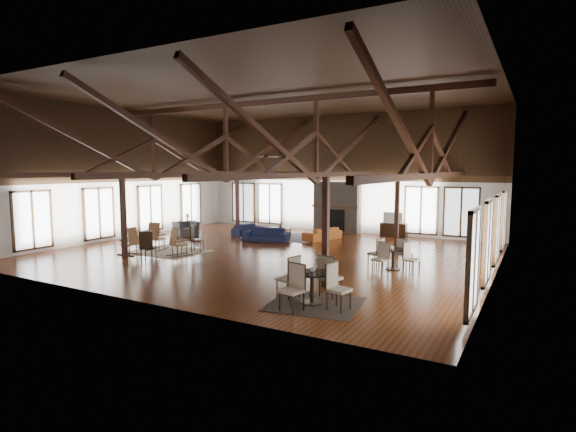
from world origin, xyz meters
The scene contains 31 objects.
floor centered at (0.00, 0.00, 0.00)m, with size 16.00×16.00×0.00m, color #5A2B12.
ceiling centered at (0.00, 0.00, 6.00)m, with size 16.00×14.00×0.02m, color black.
wall_back centered at (0.00, 7.00, 3.00)m, with size 16.00×0.02×6.00m, color silver.
wall_front centered at (0.00, -7.00, 3.00)m, with size 16.00×0.02×6.00m, color silver.
wall_left centered at (-8.00, 0.00, 3.00)m, with size 0.02×14.00×6.00m, color silver.
wall_right centered at (8.00, 0.00, 3.00)m, with size 0.02×14.00×6.00m, color silver.
roof_truss centered at (0.00, 0.00, 4.03)m, with size 15.60×14.07×3.14m.
post_grid centered at (0.00, 0.00, 1.52)m, with size 8.16×7.16×3.05m.
fireplace centered at (0.00, 6.67, 1.29)m, with size 2.50×0.69×2.60m.
ceiling_fan centered at (0.50, -1.00, 3.73)m, with size 1.60×1.60×0.75m.
sofa_navy_front centered at (-1.61, 2.36, 0.30)m, with size 2.04×0.80×0.60m, color #121834.
sofa_navy_left centered at (-3.55, 3.74, 0.24)m, with size 0.65×1.66×0.49m, color #131834.
sofa_orange centered at (0.40, 4.03, 0.28)m, with size 0.75×1.92×0.56m, color #AD5621.
coffee_table centered at (-1.71, 3.75, 0.38)m, with size 1.22×0.74×0.44m.
vase centered at (-1.61, 3.66, 0.53)m, with size 0.17×0.17×0.18m, color #B2B2B2.
armchair centered at (-5.92, 1.85, 0.35)m, with size 0.93×1.06×0.69m, color #343336.
side_table_lamp centered at (-6.60, 2.73, 0.39)m, with size 0.41×0.41×1.04m.
rocking_chair_a centered at (-4.31, -1.68, 0.53)m, with size 0.63×0.95×1.13m.
rocking_chair_b centered at (-2.69, -2.20, 0.52)m, with size 0.74×0.96×1.11m.
rocking_chair_c centered at (-4.35, -2.89, 0.50)m, with size 0.86×0.52×1.07m.
side_chair_a centered at (-2.64, -1.25, 0.62)m, with size 0.60×0.60×1.07m.
side_chair_b centered at (-2.76, -3.58, 0.65)m, with size 0.63×0.63×1.11m.
cafe_table_near centered at (4.36, -5.04, 0.54)m, with size 2.11×2.11×1.08m.
cafe_table_far centered at (5.01, -0.45, 0.48)m, with size 1.86×1.86×0.95m.
cup_near centered at (4.35, -5.00, 0.83)m, with size 0.14×0.14×0.11m, color #B2B2B2.
cup_far centered at (4.98, -0.50, 0.74)m, with size 0.13×0.13×0.10m, color #B2B2B2.
tv_console centered at (2.97, 6.75, 0.32)m, with size 1.27×0.47×0.63m, color black.
television centered at (2.93, 6.75, 0.90)m, with size 0.93×0.12×0.53m, color #B2B2B2.
rug_tan centered at (-3.60, -1.67, 0.01)m, with size 2.77×2.18×0.01m, color tan.
rug_navy centered at (-1.54, 3.93, 0.01)m, with size 3.47×2.60×0.01m, color #1A1A48.
rug_dark centered at (4.45, -5.06, 0.01)m, with size 2.14×1.95×0.01m, color black.
Camera 1 is at (9.06, -14.61, 3.27)m, focal length 28.00 mm.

